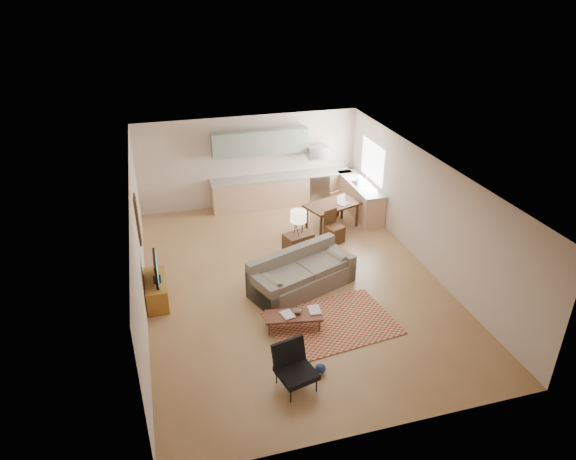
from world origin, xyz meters
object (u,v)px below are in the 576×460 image
object	(u,v)px
sofa	(302,272)
coffee_table	(294,322)
console_table	(298,248)
tv_credenza	(156,290)
dining_table	(332,216)
armchair	(296,369)

from	to	relation	value
sofa	coffee_table	bearing A→B (deg)	-135.00
coffee_table	console_table	size ratio (longest dim) A/B	1.46
tv_credenza	console_table	bearing A→B (deg)	12.30
sofa	coffee_table	xyz separation A→B (m)	(-0.59, -1.32, -0.26)
coffee_table	sofa	bearing A→B (deg)	75.80
coffee_table	dining_table	bearing A→B (deg)	70.17
armchair	tv_credenza	world-z (taller)	armchair
tv_credenza	console_table	size ratio (longest dim) A/B	1.48
tv_credenza	sofa	bearing A→B (deg)	-7.14
console_table	dining_table	distance (m)	2.08
coffee_table	dining_table	size ratio (longest dim) A/B	0.78
console_table	dining_table	bearing A→B (deg)	29.27
sofa	tv_credenza	distance (m)	3.17
sofa	dining_table	world-z (taller)	sofa
coffee_table	tv_credenza	bearing A→B (deg)	155.79
tv_credenza	console_table	distance (m)	3.47
console_table	dining_table	xyz separation A→B (m)	(1.42, 1.52, -0.02)
sofa	dining_table	size ratio (longest dim) A/B	1.69
coffee_table	dining_table	world-z (taller)	dining_table
armchair	dining_table	size ratio (longest dim) A/B	0.55
tv_credenza	console_table	world-z (taller)	console_table
console_table	dining_table	world-z (taller)	console_table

